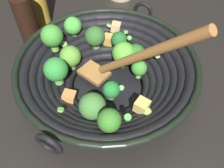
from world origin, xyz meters
The scene contains 3 objects.
ground_plane centered at (0.00, 0.00, 0.00)m, with size 4.00×4.00×0.00m, color black.
wok centered at (0.00, 0.00, 0.07)m, with size 0.44×0.41×0.28m.
soy_sauce_bottle centered at (-0.01, -0.27, 0.09)m, with size 0.06×0.06×0.21m.
Camera 1 is at (0.29, 0.22, 0.47)m, focal length 37.87 mm.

